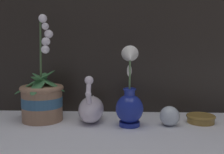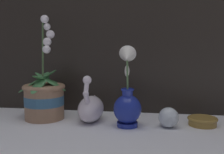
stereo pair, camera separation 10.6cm
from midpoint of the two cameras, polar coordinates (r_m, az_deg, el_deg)
The scene contains 6 objects.
ground_plane at distance 0.96m, azimuth 4.19°, elevation -11.81°, with size 2.80×2.80×0.00m, color white.
orchid_potted_plant at distance 1.12m, azimuth -11.93°, elevation -4.27°, with size 0.21×0.24×0.43m.
swan_figurine at distance 1.07m, azimuth -1.76°, elevation -6.66°, with size 0.10×0.19×0.19m.
blue_vase at distance 0.99m, azimuth 6.44°, elevation -5.53°, with size 0.11×0.12×0.31m.
glass_sphere at distance 1.03m, azimuth 15.17°, elevation -8.53°, with size 0.08×0.08×0.08m.
amber_dish at distance 1.10m, azimuth 21.79°, elevation -8.83°, with size 0.11×0.11×0.03m.
Camera 2 is at (0.12, -0.90, 0.30)m, focal length 42.00 mm.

